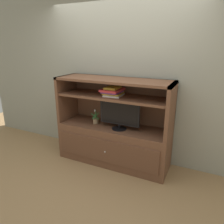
# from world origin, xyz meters

# --- Properties ---
(ground_plane) EXTENTS (8.00, 8.00, 0.00)m
(ground_plane) POSITION_xyz_m (0.00, 0.00, 0.00)
(ground_plane) COLOR #99754C
(painted_rear_wall) EXTENTS (6.00, 0.10, 2.80)m
(painted_rear_wall) POSITION_xyz_m (0.00, 0.75, 1.40)
(painted_rear_wall) COLOR gray
(painted_rear_wall) RESTS_ON ground_plane
(media_console) EXTENTS (1.79, 0.59, 1.38)m
(media_console) POSITION_xyz_m (0.00, 0.40, 0.45)
(media_console) COLOR brown
(media_console) RESTS_ON ground_plane
(tv_monitor) EXTENTS (0.64, 0.23, 0.45)m
(tv_monitor) POSITION_xyz_m (0.13, 0.33, 0.86)
(tv_monitor) COLOR black
(tv_monitor) RESTS_ON media_console
(potted_plant) EXTENTS (0.13, 0.10, 0.25)m
(potted_plant) POSITION_xyz_m (-0.32, 0.38, 0.68)
(potted_plant) COLOR #8C7251
(potted_plant) RESTS_ON media_console
(magazine_stack) EXTENTS (0.31, 0.35, 0.14)m
(magazine_stack) POSITION_xyz_m (-0.01, 0.39, 1.19)
(magazine_stack) COLOR silver
(magazine_stack) RESTS_ON media_console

